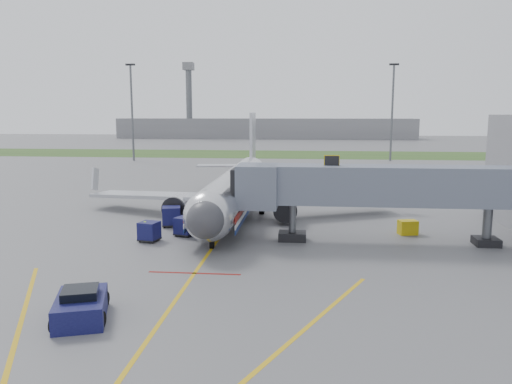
# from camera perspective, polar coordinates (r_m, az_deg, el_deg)

# --- Properties ---
(ground) EXTENTS (400.00, 400.00, 0.00)m
(ground) POSITION_cam_1_polar(r_m,az_deg,el_deg) (36.30, -5.65, -7.26)
(ground) COLOR #565659
(ground) RESTS_ON ground
(grass_strip) EXTENTS (300.00, 25.00, 0.01)m
(grass_strip) POSITION_cam_1_polar(r_m,az_deg,el_deg) (124.76, 2.52, 4.34)
(grass_strip) COLOR #2D4C1E
(grass_strip) RESTS_ON ground
(apron_markings) EXTENTS (21.52, 50.00, 0.01)m
(apron_markings) POSITION_cam_1_polar(r_m,az_deg,el_deg) (29.45, -8.53, -11.23)
(apron_markings) COLOR gold
(apron_markings) RESTS_ON ground
(airliner) EXTENTS (32.10, 35.67, 10.25)m
(airliner) POSITION_cam_1_polar(r_m,az_deg,el_deg) (50.45, -2.29, 0.46)
(airliner) COLOR silver
(airliner) RESTS_ON ground
(jet_bridge) EXTENTS (25.30, 4.00, 6.90)m
(jet_bridge) POSITION_cam_1_polar(r_m,az_deg,el_deg) (39.99, 14.12, 0.58)
(jet_bridge) COLOR slate
(jet_bridge) RESTS_ON ground
(light_mast_left) EXTENTS (2.00, 0.44, 20.40)m
(light_mast_left) POSITION_cam_1_polar(r_m,az_deg,el_deg) (110.53, -13.99, 9.07)
(light_mast_left) COLOR #595B60
(light_mast_left) RESTS_ON ground
(light_mast_right) EXTENTS (2.00, 0.44, 20.40)m
(light_mast_right) POSITION_cam_1_polar(r_m,az_deg,el_deg) (110.63, 15.31, 9.02)
(light_mast_right) COLOR #595B60
(light_mast_right) RESTS_ON ground
(distant_terminal) EXTENTS (120.00, 14.00, 8.00)m
(distant_terminal) POSITION_cam_1_polar(r_m,az_deg,el_deg) (204.95, 0.99, 7.29)
(distant_terminal) COLOR slate
(distant_terminal) RESTS_ON ground
(control_tower) EXTENTS (4.00, 4.00, 30.00)m
(control_tower) POSITION_cam_1_polar(r_m,az_deg,el_deg) (204.75, -7.67, 10.94)
(control_tower) COLOR #595B60
(control_tower) RESTS_ON ground
(pushback_tug) EXTENTS (3.45, 4.38, 1.60)m
(pushback_tug) POSITION_cam_1_polar(r_m,az_deg,el_deg) (26.79, -19.38, -12.23)
(pushback_tug) COLOR #0E0D3C
(pushback_tug) RESTS_ON ground
(baggage_cart_a) EXTENTS (1.82, 1.82, 1.56)m
(baggage_cart_a) POSITION_cam_1_polar(r_m,az_deg,el_deg) (42.15, -8.14, -3.90)
(baggage_cart_a) COLOR #0E0D3C
(baggage_cart_a) RESTS_ON ground
(baggage_cart_b) EXTENTS (2.01, 2.01, 1.78)m
(baggage_cart_b) POSITION_cam_1_polar(r_m,az_deg,el_deg) (45.76, -9.64, -2.76)
(baggage_cart_b) COLOR #0E0D3C
(baggage_cart_b) RESTS_ON ground
(baggage_cart_c) EXTENTS (1.74, 1.74, 1.57)m
(baggage_cart_c) POSITION_cam_1_polar(r_m,az_deg,el_deg) (40.82, -12.11, -4.42)
(baggage_cart_c) COLOR #0E0D3C
(baggage_cart_c) RESTS_ON ground
(belt_loader) EXTENTS (1.26, 3.71, 1.80)m
(belt_loader) POSITION_cam_1_polar(r_m,az_deg,el_deg) (43.37, -7.07, -3.98)
(belt_loader) COLOR #0E0D3C
(belt_loader) RESTS_ON ground
(ground_power_cart) EXTENTS (1.70, 1.33, 1.21)m
(ground_power_cart) POSITION_cam_1_polar(r_m,az_deg,el_deg) (44.07, 16.95, -3.90)
(ground_power_cart) COLOR #C3A70B
(ground_power_cart) RESTS_ON ground
(ramp_worker) EXTENTS (0.70, 0.68, 1.62)m
(ramp_worker) POSITION_cam_1_polar(r_m,az_deg,el_deg) (40.89, -12.49, -4.40)
(ramp_worker) COLOR #98DB19
(ramp_worker) RESTS_ON ground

